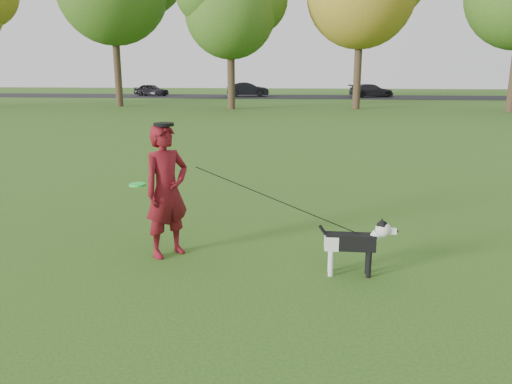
# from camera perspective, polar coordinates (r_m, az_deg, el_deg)

# --- Properties ---
(ground) EXTENTS (120.00, 120.00, 0.00)m
(ground) POSITION_cam_1_polar(r_m,az_deg,el_deg) (7.21, -1.26, -6.88)
(ground) COLOR #285116
(ground) RESTS_ON ground
(road) EXTENTS (120.00, 7.00, 0.02)m
(road) POSITION_cam_1_polar(r_m,az_deg,el_deg) (46.76, 4.81, 10.79)
(road) COLOR black
(road) RESTS_ON ground
(man) EXTENTS (0.78, 0.80, 1.85)m
(man) POSITION_cam_1_polar(r_m,az_deg,el_deg) (6.96, -10.18, 0.11)
(man) COLOR #590C13
(man) RESTS_ON ground
(dog) EXTENTS (0.99, 0.20, 0.75)m
(dog) POSITION_cam_1_polar(r_m,az_deg,el_deg) (6.42, 11.41, -5.47)
(dog) COLOR black
(dog) RESTS_ON ground
(car_left) EXTENTS (3.41, 1.83, 1.10)m
(car_left) POSITION_cam_1_polar(r_m,az_deg,el_deg) (48.96, -11.87, 11.35)
(car_left) COLOR black
(car_left) RESTS_ON road
(car_mid) EXTENTS (3.98, 1.79, 1.27)m
(car_mid) POSITION_cam_1_polar(r_m,az_deg,el_deg) (47.04, -0.93, 11.64)
(car_mid) COLOR black
(car_mid) RESTS_ON road
(car_right) EXTENTS (4.26, 2.49, 1.16)m
(car_right) POSITION_cam_1_polar(r_m,az_deg,el_deg) (47.08, 13.06, 11.23)
(car_right) COLOR #242228
(car_right) RESTS_ON road
(man_held_items) EXTENTS (3.19, 0.60, 1.36)m
(man_held_items) POSITION_cam_1_polar(r_m,az_deg,el_deg) (6.46, 2.58, -1.01)
(man_held_items) COLOR #20FF49
(man_held_items) RESTS_ON ground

